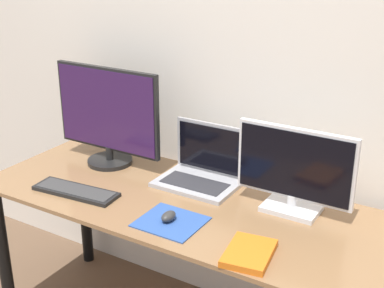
{
  "coord_description": "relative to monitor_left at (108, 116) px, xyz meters",
  "views": [
    {
      "loc": [
        1.04,
        -1.31,
        1.73
      ],
      "look_at": [
        -0.01,
        0.42,
        0.94
      ],
      "focal_mm": 50.0,
      "sensor_mm": 36.0,
      "label": 1
    }
  ],
  "objects": [
    {
      "name": "wall_back",
      "position": [
        0.51,
        0.25,
        0.29
      ],
      "size": [
        7.0,
        0.05,
        2.5
      ],
      "color": "silver",
      "rests_on": "ground_plane"
    },
    {
      "name": "desk",
      "position": [
        0.51,
        -0.15,
        -0.36
      ],
      "size": [
        1.77,
        0.68,
        0.72
      ],
      "color": "olive",
      "rests_on": "ground_plane"
    },
    {
      "name": "monitor_left",
      "position": [
        0.0,
        0.0,
        0.0
      ],
      "size": [
        0.56,
        0.21,
        0.46
      ],
      "color": "black",
      "rests_on": "desk"
    },
    {
      "name": "monitor_right",
      "position": [
        0.92,
        0.0,
        -0.06
      ],
      "size": [
        0.47,
        0.15,
        0.34
      ],
      "color": "silver",
      "rests_on": "desk"
    },
    {
      "name": "laptop",
      "position": [
        0.48,
        0.05,
        -0.17
      ],
      "size": [
        0.35,
        0.25,
        0.25
      ],
      "color": "#ADADB2",
      "rests_on": "desk"
    },
    {
      "name": "keyboard",
      "position": [
        0.08,
        -0.33,
        -0.23
      ],
      "size": [
        0.39,
        0.15,
        0.02
      ],
      "color": "black",
      "rests_on": "desk"
    },
    {
      "name": "mousepad",
      "position": [
        0.56,
        -0.33,
        -0.23
      ],
      "size": [
        0.24,
        0.22,
        0.0
      ],
      "color": "#2D519E",
      "rests_on": "desk"
    },
    {
      "name": "mouse",
      "position": [
        0.55,
        -0.33,
        -0.21
      ],
      "size": [
        0.05,
        0.07,
        0.04
      ],
      "color": "#333333",
      "rests_on": "mousepad"
    },
    {
      "name": "book",
      "position": [
        0.91,
        -0.38,
        -0.22
      ],
      "size": [
        0.18,
        0.23,
        0.02
      ],
      "color": "orange",
      "rests_on": "desk"
    }
  ]
}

